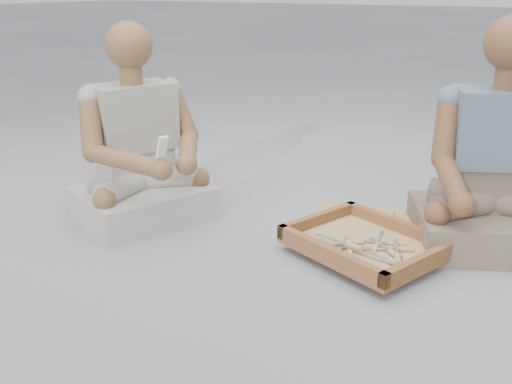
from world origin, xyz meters
The scene contains 29 objects.
ground centered at (0.00, 0.00, 0.00)m, with size 60.00×60.00×0.00m, color #9E9EA3.
carved_panel centered at (0.20, 0.64, 0.02)m, with size 0.54×0.36×0.04m, color olive.
tool_tray centered at (0.27, 0.34, 0.06)m, with size 0.68×0.61×0.07m.
chisel_0 centered at (0.44, 0.25, 0.08)m, with size 0.10×0.21×0.02m.
chisel_1 centered at (0.27, 0.20, 0.07)m, with size 0.12×0.20×0.02m.
chisel_2 centered at (0.26, 0.34, 0.07)m, with size 0.11×0.21×0.02m.
chisel_3 centered at (0.24, 0.25, 0.08)m, with size 0.22×0.05×0.02m.
chisel_4 centered at (0.23, 0.30, 0.07)m, with size 0.17×0.16×0.02m.
chisel_5 centered at (0.32, 0.33, 0.06)m, with size 0.06×0.22×0.02m.
chisel_6 centered at (0.43, 0.22, 0.08)m, with size 0.22×0.05×0.02m.
chisel_7 centered at (0.37, 0.39, 0.07)m, with size 0.21×0.09×0.02m.
chisel_8 centered at (0.41, 0.35, 0.07)m, with size 0.20×0.12×0.02m.
chisel_9 centered at (0.40, 0.30, 0.07)m, with size 0.19×0.15×0.02m.
wood_chip_0 centered at (0.27, 0.26, 0.00)m, with size 0.02×0.01×0.00m, color #D9B080.
wood_chip_1 centered at (0.53, 0.38, 0.00)m, with size 0.02×0.01×0.00m, color #D9B080.
wood_chip_2 centered at (0.58, 0.50, 0.00)m, with size 0.02×0.01×0.00m, color #D9B080.
wood_chip_3 centered at (0.03, 0.43, 0.00)m, with size 0.02×0.01×0.00m, color #D9B080.
wood_chip_4 centered at (0.21, 0.28, 0.00)m, with size 0.02×0.01×0.00m, color #D9B080.
wood_chip_5 centered at (0.53, 0.14, 0.00)m, with size 0.02×0.01×0.00m, color #D9B080.
wood_chip_6 centered at (0.51, 0.41, 0.00)m, with size 0.02×0.01×0.00m, color #D9B080.
wood_chip_7 centered at (0.37, 0.44, 0.00)m, with size 0.02×0.01×0.00m, color #D9B080.
wood_chip_8 centered at (0.20, 0.06, 0.00)m, with size 0.02×0.01×0.00m, color #D9B080.
wood_chip_9 centered at (0.02, 0.59, 0.00)m, with size 0.02×0.01×0.00m, color #D9B080.
wood_chip_10 centered at (0.13, 0.05, 0.00)m, with size 0.02×0.01×0.00m, color #D9B080.
wood_chip_11 centered at (0.26, 0.39, 0.00)m, with size 0.02×0.01×0.00m, color #D9B080.
wood_chip_12 centered at (0.00, 0.56, 0.00)m, with size 0.02×0.01×0.00m, color #D9B080.
craftsman centered at (-0.79, 0.21, 0.31)m, with size 0.68×0.70×0.90m.
companion centered at (0.67, 0.74, 0.31)m, with size 0.76×0.70×0.94m.
mobile_phone centered at (-0.50, 0.03, 0.42)m, with size 0.06×0.05×0.10m.
Camera 1 is at (0.99, -1.66, 1.04)m, focal length 40.00 mm.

